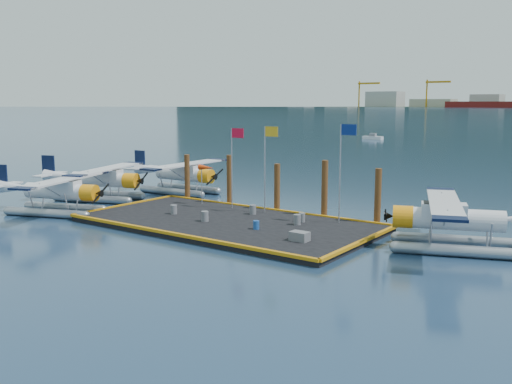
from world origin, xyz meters
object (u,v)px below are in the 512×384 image
(seaplane_a, at_px, (59,194))
(windsock, at_px, (206,168))
(drum_5, at_px, (253,210))
(drum_2, at_px, (297,220))
(flagpole_yellow, at_px, (267,156))
(flagpole_red, at_px, (234,155))
(piling_3, at_px, (325,191))
(crate, at_px, (300,236))
(seaplane_b, at_px, (103,182))
(drum_1, at_px, (256,225))
(drum_3, at_px, (205,216))
(flagpole_blue, at_px, (343,158))
(piling_0, at_px, (187,178))
(seaplane_c, at_px, (183,176))
(drum_0, at_px, (174,209))
(drum_4, at_px, (302,217))
(seaplane_d, at_px, (452,222))
(piling_1, at_px, (230,182))
(piling_4, at_px, (378,198))
(piling_2, at_px, (277,189))

(seaplane_a, height_order, windsock, seaplane_a)
(drum_5, bearing_deg, drum_2, -14.68)
(flagpole_yellow, bearing_deg, flagpole_red, 180.00)
(windsock, relative_size, piling_3, 0.73)
(crate, distance_m, windsock, 13.61)
(seaplane_b, distance_m, drum_2, 19.42)
(drum_1, xyz_separation_m, piling_3, (1.29, 6.43, 1.48))
(drum_3, xyz_separation_m, flagpole_blue, (7.66, 4.91, 3.94))
(drum_5, relative_size, piling_0, 0.17)
(seaplane_c, distance_m, flagpole_yellow, 13.64)
(seaplane_a, bearing_deg, drum_1, 81.18)
(drum_0, xyz_separation_m, windsock, (-0.59, 4.28, 2.50))
(drum_4, bearing_deg, flagpole_yellow, 160.84)
(windsock, distance_m, piling_0, 4.02)
(seaplane_d, distance_m, piling_1, 18.56)
(piling_3, bearing_deg, crate, -71.32)
(seaplane_b, height_order, drum_4, seaplane_b)
(drum_5, bearing_deg, piling_3, 31.54)
(seaplane_d, distance_m, crate, 8.54)
(drum_0, bearing_deg, flagpole_yellow, 39.82)
(drum_0, distance_m, flagpole_yellow, 7.68)
(seaplane_d, bearing_deg, seaplane_c, 56.19)
(drum_4, bearing_deg, piling_1, 161.05)
(drum_5, height_order, flagpole_yellow, flagpole_yellow)
(drum_4, bearing_deg, crate, -60.18)
(piling_4, bearing_deg, piling_1, 180.00)
(seaplane_a, relative_size, seaplane_b, 0.97)
(seaplane_a, distance_m, drum_0, 8.95)
(seaplane_d, bearing_deg, seaplane_b, 70.49)
(seaplane_d, xyz_separation_m, piling_4, (-5.80, 3.08, 0.36))
(piling_0, bearing_deg, seaplane_c, 137.34)
(crate, bearing_deg, piling_4, 78.66)
(seaplane_c, xyz_separation_m, piling_2, (12.30, -3.04, 0.27))
(windsock, bearing_deg, piling_2, 16.15)
(drum_5, xyz_separation_m, piling_0, (-8.69, 2.64, 1.27))
(seaplane_b, height_order, piling_1, piling_1)
(drum_5, xyz_separation_m, flagpole_yellow, (0.51, 1.04, 3.78))
(seaplane_d, height_order, piling_2, piling_2)
(flagpole_yellow, height_order, piling_1, flagpole_yellow)
(crate, xyz_separation_m, piling_0, (-15.51, 7.43, 1.33))
(seaplane_b, relative_size, drum_0, 15.83)
(flagpole_red, bearing_deg, piling_0, 165.54)
(seaplane_d, distance_m, windsock, 19.44)
(windsock, bearing_deg, drum_2, -12.87)
(piling_3, bearing_deg, seaplane_b, -169.31)
(drum_4, relative_size, piling_1, 0.15)
(seaplane_b, relative_size, drum_5, 15.52)
(drum_4, bearing_deg, seaplane_d, -1.14)
(crate, height_order, piling_0, piling_0)
(seaplane_c, height_order, drum_0, seaplane_c)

